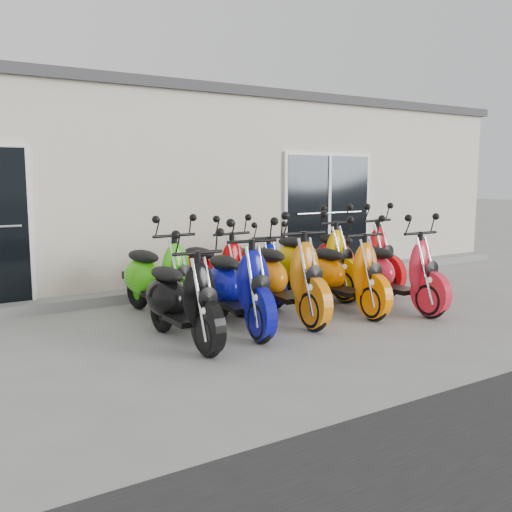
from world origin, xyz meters
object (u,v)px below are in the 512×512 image
object	(u,v)px
scooter_back_red	(214,261)
scooter_back_green	(158,265)
scooter_front_orange_a	(284,265)
scooter_front_black	(181,285)
scooter_front_red	(396,261)
scooter_back_blue	(257,261)
scooter_back_extra	(355,246)
scooter_back_yellow	(314,250)
scooter_front_orange_b	(344,263)
scooter_front_blue	(237,273)

from	to	relation	value
scooter_back_red	scooter_back_green	bearing A→B (deg)	175.57
scooter_front_orange_a	scooter_back_red	bearing A→B (deg)	117.66
scooter_front_black	scooter_front_red	distance (m)	3.25
scooter_back_green	scooter_front_black	bearing A→B (deg)	-108.32
scooter_back_green	scooter_back_blue	size ratio (longest dim) A/B	1.13
scooter_front_orange_a	scooter_front_red	world-z (taller)	scooter_front_orange_a
scooter_back_green	scooter_back_extra	bearing A→B (deg)	-7.33
scooter_front_orange_a	scooter_back_red	xyz separation A→B (m)	(-0.46, 1.05, -0.05)
scooter_front_black	scooter_back_yellow	xyz separation A→B (m)	(2.84, 1.25, 0.07)
scooter_back_extra	scooter_front_orange_b	bearing A→B (deg)	-144.48
scooter_front_orange_a	scooter_back_extra	bearing A→B (deg)	28.69
scooter_back_yellow	scooter_back_blue	bearing A→B (deg)	163.87
scooter_front_orange_a	scooter_front_red	size ratio (longest dim) A/B	1.05
scooter_front_blue	scooter_back_yellow	distance (m)	2.30
scooter_back_extra	scooter_back_green	bearing A→B (deg)	172.29
scooter_back_extra	scooter_front_orange_a	bearing A→B (deg)	-161.97
scooter_front_orange_a	scooter_back_green	world-z (taller)	scooter_front_orange_a
scooter_front_orange_a	scooter_back_blue	bearing A→B (deg)	78.95
scooter_front_red	scooter_back_extra	xyz separation A→B (m)	(0.44, 1.33, 0.04)
scooter_front_orange_b	scooter_back_red	world-z (taller)	same
scooter_front_black	scooter_back_blue	size ratio (longest dim) A/B	1.07
scooter_front_red	scooter_back_green	world-z (taller)	scooter_back_green
scooter_front_blue	scooter_back_red	bearing A→B (deg)	82.07
scooter_back_green	scooter_back_extra	distance (m)	3.42
scooter_front_orange_a	scooter_front_orange_b	distance (m)	0.96
scooter_back_green	scooter_front_red	bearing A→B (deg)	-31.34
scooter_back_green	scooter_back_yellow	xyz separation A→B (m)	(2.57, -0.05, 0.03)
scooter_front_orange_b	scooter_front_orange_a	bearing A→B (deg)	179.29
scooter_front_black	scooter_back_green	distance (m)	1.32
scooter_front_orange_b	scooter_back_extra	distance (m)	1.55
scooter_front_orange_b	scooter_front_red	xyz separation A→B (m)	(0.70, -0.29, 0.01)
scooter_back_green	scooter_back_blue	world-z (taller)	scooter_back_green
scooter_front_black	scooter_front_orange_b	xyz separation A→B (m)	(2.55, 0.20, 0.02)
scooter_front_red	scooter_back_extra	distance (m)	1.40
scooter_front_orange_a	scooter_back_red	distance (m)	1.14
scooter_front_blue	scooter_front_orange_a	distance (m)	0.78
scooter_back_blue	scooter_back_yellow	distance (m)	0.97
scooter_front_orange_a	scooter_front_red	distance (m)	1.69
scooter_back_blue	scooter_front_black	bearing A→B (deg)	-137.21
scooter_front_blue	scooter_back_yellow	size ratio (longest dim) A/B	0.96
scooter_back_green	scooter_front_blue	bearing A→B (deg)	-70.87
scooter_front_black	scooter_back_yellow	distance (m)	3.10
scooter_front_orange_a	scooter_back_blue	distance (m)	1.18
scooter_front_orange_b	scooter_back_yellow	distance (m)	1.08
scooter_front_orange_a	scooter_back_extra	xyz separation A→B (m)	(2.10, 0.98, 0.00)
scooter_front_red	scooter_back_green	distance (m)	3.28
scooter_back_extra	scooter_front_red	bearing A→B (deg)	-115.39
scooter_front_blue	scooter_back_green	bearing A→B (deg)	122.94
scooter_front_orange_b	scooter_back_green	size ratio (longest dim) A/B	0.98
scooter_front_blue	scooter_back_yellow	bearing A→B (deg)	35.40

